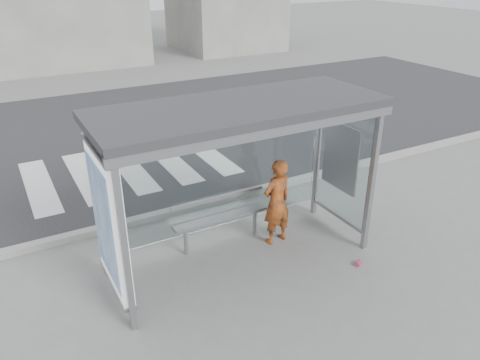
{
  "coord_description": "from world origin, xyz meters",
  "views": [
    {
      "loc": [
        -3.07,
        -5.56,
        4.44
      ],
      "look_at": [
        0.1,
        0.2,
        1.33
      ],
      "focal_mm": 35.0,
      "sensor_mm": 36.0,
      "label": 1
    }
  ],
  "objects_px": {
    "bus_shelter": "(216,149)",
    "bench": "(221,217)",
    "person": "(277,202)",
    "soda_can": "(358,263)"
  },
  "relations": [
    {
      "from": "bus_shelter",
      "to": "bench",
      "type": "relative_size",
      "value": 2.52
    },
    {
      "from": "bus_shelter",
      "to": "person",
      "type": "distance_m",
      "value": 1.7
    },
    {
      "from": "bench",
      "to": "soda_can",
      "type": "bearing_deg",
      "value": -44.8
    },
    {
      "from": "bus_shelter",
      "to": "soda_can",
      "type": "xyz_separation_m",
      "value": [
        1.95,
        -1.11,
        -1.95
      ]
    },
    {
      "from": "soda_can",
      "to": "bench",
      "type": "bearing_deg",
      "value": 135.2
    },
    {
      "from": "person",
      "to": "bench",
      "type": "distance_m",
      "value": 0.97
    },
    {
      "from": "bus_shelter",
      "to": "person",
      "type": "relative_size",
      "value": 2.79
    },
    {
      "from": "bus_shelter",
      "to": "soda_can",
      "type": "distance_m",
      "value": 2.97
    },
    {
      "from": "bus_shelter",
      "to": "soda_can",
      "type": "bearing_deg",
      "value": -29.52
    },
    {
      "from": "person",
      "to": "soda_can",
      "type": "height_order",
      "value": "person"
    }
  ]
}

